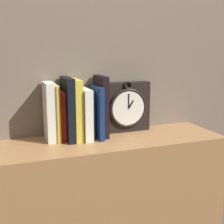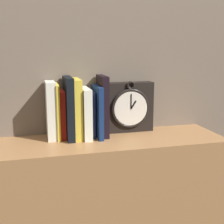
% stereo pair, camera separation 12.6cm
% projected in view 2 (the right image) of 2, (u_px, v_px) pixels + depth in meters
% --- Properties ---
extents(wall_back, '(6.00, 0.05, 2.60)m').
position_uv_depth(wall_back, '(102.00, 38.00, 1.37)').
color(wall_back, '#756656').
rests_on(wall_back, ground_plane).
extents(clock, '(0.22, 0.07, 0.23)m').
position_uv_depth(clock, '(128.00, 107.00, 1.39)').
color(clock, black).
rests_on(clock, bookshelf).
extents(book_slot0_white, '(0.04, 0.12, 0.24)m').
position_uv_depth(book_slot0_white, '(51.00, 110.00, 1.28)').
color(book_slot0_white, white).
rests_on(book_slot0_white, bookshelf).
extents(book_slot1_yellow, '(0.01, 0.12, 0.23)m').
position_uv_depth(book_slot1_yellow, '(57.00, 111.00, 1.29)').
color(book_slot1_yellow, yellow).
rests_on(book_slot1_yellow, bookshelf).
extents(book_slot2_red, '(0.02, 0.11, 0.20)m').
position_uv_depth(book_slot2_red, '(62.00, 114.00, 1.30)').
color(book_slot2_red, red).
rests_on(book_slot2_red, bookshelf).
extents(book_slot3_black, '(0.03, 0.15, 0.26)m').
position_uv_depth(book_slot3_black, '(69.00, 108.00, 1.28)').
color(book_slot3_black, black).
rests_on(book_slot3_black, bookshelf).
extents(book_slot4_yellow, '(0.03, 0.14, 0.25)m').
position_uv_depth(book_slot4_yellow, '(76.00, 109.00, 1.29)').
color(book_slot4_yellow, yellow).
rests_on(book_slot4_yellow, bookshelf).
extents(book_slot5_white, '(0.03, 0.15, 0.21)m').
position_uv_depth(book_slot5_white, '(85.00, 113.00, 1.30)').
color(book_slot5_white, white).
rests_on(book_slot5_white, bookshelf).
extents(book_slot6_navy, '(0.02, 0.11, 0.19)m').
position_uv_depth(book_slot6_navy, '(91.00, 114.00, 1.33)').
color(book_slot6_navy, navy).
rests_on(book_slot6_navy, bookshelf).
extents(book_slot7_navy, '(0.02, 0.16, 0.22)m').
position_uv_depth(book_slot7_navy, '(98.00, 111.00, 1.31)').
color(book_slot7_navy, navy).
rests_on(book_slot7_navy, bookshelf).
extents(book_slot8_black, '(0.03, 0.13, 0.26)m').
position_uv_depth(book_slot8_black, '(103.00, 106.00, 1.33)').
color(book_slot8_black, black).
rests_on(book_slot8_black, bookshelf).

